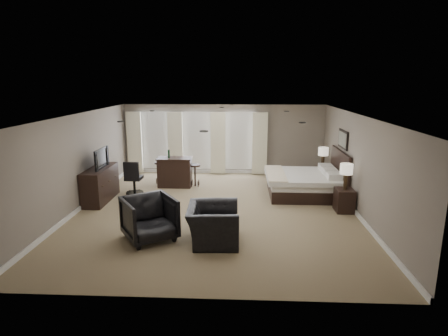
{
  "coord_description": "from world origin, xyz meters",
  "views": [
    {
      "loc": [
        0.69,
        -9.68,
        3.48
      ],
      "look_at": [
        0.2,
        0.4,
        1.1
      ],
      "focal_mm": 30.0,
      "sensor_mm": 36.0,
      "label": 1
    }
  ],
  "objects_px": {
    "tv": "(99,166)",
    "bar_counter": "(175,172)",
    "nightstand_far": "(322,175)",
    "bar_stool_left": "(160,172)",
    "dresser": "(100,184)",
    "lamp_far": "(323,157)",
    "lamp_near": "(346,177)",
    "bed": "(303,173)",
    "armchair_near": "(213,218)",
    "armchair_far": "(149,216)",
    "nightstand_near": "(344,200)",
    "bar_stool_right": "(195,175)",
    "desk_chair": "(134,177)"
  },
  "relations": [
    {
      "from": "lamp_near",
      "to": "tv",
      "type": "xyz_separation_m",
      "value": [
        -6.92,
        0.59,
        0.09
      ]
    },
    {
      "from": "lamp_near",
      "to": "bar_counter",
      "type": "relative_size",
      "value": 0.62
    },
    {
      "from": "armchair_far",
      "to": "bar_counter",
      "type": "distance_m",
      "value": 4.27
    },
    {
      "from": "lamp_far",
      "to": "bar_counter",
      "type": "relative_size",
      "value": 0.62
    },
    {
      "from": "bar_counter",
      "to": "bed",
      "type": "bearing_deg",
      "value": -10.21
    },
    {
      "from": "bed",
      "to": "desk_chair",
      "type": "distance_m",
      "value": 5.25
    },
    {
      "from": "lamp_far",
      "to": "bar_counter",
      "type": "xyz_separation_m",
      "value": [
        -5.0,
        -0.71,
        -0.4
      ]
    },
    {
      "from": "dresser",
      "to": "tv",
      "type": "distance_m",
      "value": 0.56
    },
    {
      "from": "armchair_near",
      "to": "tv",
      "type": "bearing_deg",
      "value": 49.92
    },
    {
      "from": "tv",
      "to": "armchair_near",
      "type": "height_order",
      "value": "tv"
    },
    {
      "from": "tv",
      "to": "armchair_far",
      "type": "height_order",
      "value": "tv"
    },
    {
      "from": "nightstand_near",
      "to": "bar_stool_left",
      "type": "height_order",
      "value": "bar_stool_left"
    },
    {
      "from": "armchair_near",
      "to": "bar_counter",
      "type": "distance_m",
      "value": 4.6
    },
    {
      "from": "lamp_near",
      "to": "desk_chair",
      "type": "xyz_separation_m",
      "value": [
        -6.13,
        1.33,
        -0.44
      ]
    },
    {
      "from": "dresser",
      "to": "armchair_near",
      "type": "xyz_separation_m",
      "value": [
        3.53,
        -2.72,
        0.05
      ]
    },
    {
      "from": "nightstand_near",
      "to": "desk_chair",
      "type": "relative_size",
      "value": 0.58
    },
    {
      "from": "tv",
      "to": "nightstand_near",
      "type": "bearing_deg",
      "value": -94.9
    },
    {
      "from": "nightstand_near",
      "to": "bar_counter",
      "type": "distance_m",
      "value": 5.46
    },
    {
      "from": "nightstand_near",
      "to": "dresser",
      "type": "distance_m",
      "value": 6.95
    },
    {
      "from": "nightstand_far",
      "to": "lamp_far",
      "type": "xyz_separation_m",
      "value": [
        0.0,
        0.0,
        0.62
      ]
    },
    {
      "from": "bar_stool_left",
      "to": "desk_chair",
      "type": "distance_m",
      "value": 1.39
    },
    {
      "from": "bar_counter",
      "to": "bar_stool_right",
      "type": "xyz_separation_m",
      "value": [
        0.66,
        0.07,
        -0.12
      ]
    },
    {
      "from": "nightstand_near",
      "to": "dresser",
      "type": "bearing_deg",
      "value": 175.1
    },
    {
      "from": "bed",
      "to": "bar_stool_right",
      "type": "distance_m",
      "value": 3.55
    },
    {
      "from": "tv",
      "to": "bar_stool_left",
      "type": "distance_m",
      "value": 2.51
    },
    {
      "from": "bar_counter",
      "to": "bar_stool_left",
      "type": "height_order",
      "value": "bar_counter"
    },
    {
      "from": "bar_stool_left",
      "to": "lamp_far",
      "type": "bearing_deg",
      "value": 3.03
    },
    {
      "from": "tv",
      "to": "bar_stool_right",
      "type": "relative_size",
      "value": 1.36
    },
    {
      "from": "tv",
      "to": "bar_counter",
      "type": "distance_m",
      "value": 2.56
    },
    {
      "from": "lamp_near",
      "to": "armchair_far",
      "type": "relative_size",
      "value": 0.65
    },
    {
      "from": "tv",
      "to": "bar_stool_right",
      "type": "height_order",
      "value": "tv"
    },
    {
      "from": "nightstand_near",
      "to": "armchair_far",
      "type": "relative_size",
      "value": 0.58
    },
    {
      "from": "bed",
      "to": "lamp_far",
      "type": "xyz_separation_m",
      "value": [
        0.89,
        1.45,
        0.19
      ]
    },
    {
      "from": "tv",
      "to": "bar_counter",
      "type": "xyz_separation_m",
      "value": [
        1.92,
        1.6,
        -0.56
      ]
    },
    {
      "from": "bed",
      "to": "nightstand_far",
      "type": "bearing_deg",
      "value": 58.46
    },
    {
      "from": "lamp_near",
      "to": "bar_stool_right",
      "type": "height_order",
      "value": "lamp_near"
    },
    {
      "from": "desk_chair",
      "to": "bed",
      "type": "bearing_deg",
      "value": -177.28
    },
    {
      "from": "dresser",
      "to": "desk_chair",
      "type": "bearing_deg",
      "value": 43.17
    },
    {
      "from": "lamp_far",
      "to": "armchair_near",
      "type": "bearing_deg",
      "value": -124.04
    },
    {
      "from": "bar_stool_right",
      "to": "nightstand_far",
      "type": "bearing_deg",
      "value": 8.34
    },
    {
      "from": "bar_counter",
      "to": "bar_stool_right",
      "type": "distance_m",
      "value": 0.68
    },
    {
      "from": "nightstand_near",
      "to": "bar_stool_left",
      "type": "xyz_separation_m",
      "value": [
        -5.59,
        2.6,
        0.06
      ]
    },
    {
      "from": "nightstand_far",
      "to": "armchair_near",
      "type": "distance_m",
      "value": 6.07
    },
    {
      "from": "bed",
      "to": "bar_stool_left",
      "type": "distance_m",
      "value": 4.85
    },
    {
      "from": "nightstand_far",
      "to": "bar_counter",
      "type": "bearing_deg",
      "value": -171.92
    },
    {
      "from": "nightstand_far",
      "to": "bar_stool_left",
      "type": "height_order",
      "value": "bar_stool_left"
    },
    {
      "from": "armchair_far",
      "to": "bar_counter",
      "type": "height_order",
      "value": "armchair_far"
    },
    {
      "from": "nightstand_near",
      "to": "bar_stool_right",
      "type": "xyz_separation_m",
      "value": [
        -4.33,
        2.26,
        0.06
      ]
    },
    {
      "from": "bar_stool_left",
      "to": "dresser",
      "type": "bearing_deg",
      "value": -123.47
    },
    {
      "from": "bar_counter",
      "to": "tv",
      "type": "bearing_deg",
      "value": -140.26
    }
  ]
}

